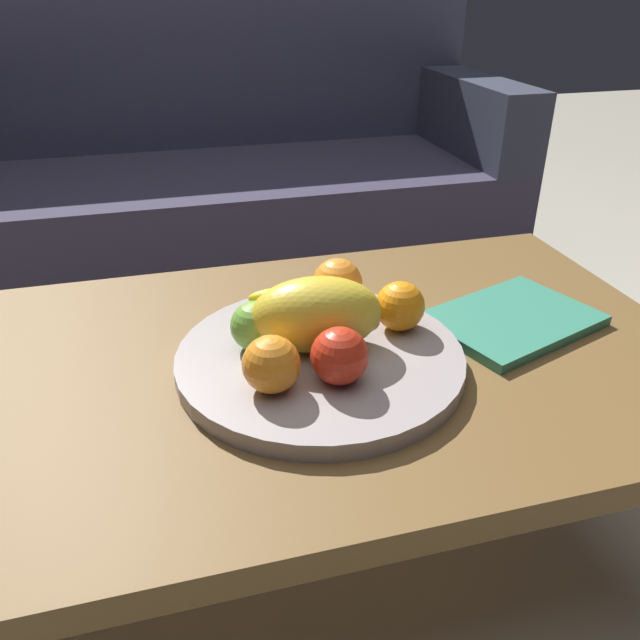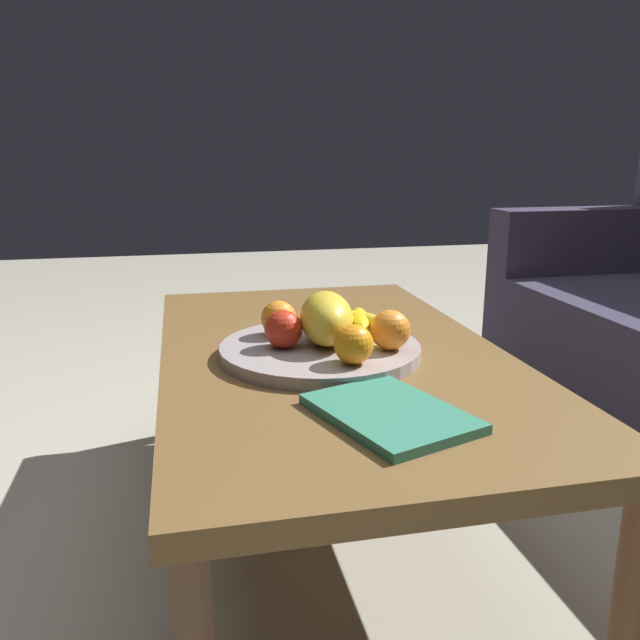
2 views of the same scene
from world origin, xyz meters
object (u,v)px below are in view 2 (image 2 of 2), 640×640
at_px(orange_right, 351,345).
at_px(apple_left, 283,329).
at_px(fruit_bowl, 320,350).
at_px(orange_left, 279,318).
at_px(melon_large_front, 326,318).
at_px(banana_bunch, 362,327).
at_px(apple_front, 325,316).
at_px(orange_front, 390,330).
at_px(magazine, 390,413).
at_px(coffee_table, 332,368).

distance_m(orange_right, apple_left, 0.16).
height_order(fruit_bowl, orange_left, orange_left).
relative_size(melon_large_front, banana_bunch, 1.11).
distance_m(melon_large_front, apple_front, 0.08).
xyz_separation_m(orange_front, orange_right, (0.07, -0.10, -0.00)).
distance_m(orange_front, orange_left, 0.24).
relative_size(apple_front, banana_bunch, 0.43).
height_order(orange_right, magazine, orange_right).
bearing_deg(orange_front, fruit_bowl, -116.23).
xyz_separation_m(fruit_bowl, melon_large_front, (-0.00, 0.01, 0.06)).
bearing_deg(orange_front, orange_right, -54.88).
xyz_separation_m(orange_left, apple_front, (-0.00, 0.10, -0.00)).
bearing_deg(banana_bunch, orange_left, -116.53).
height_order(melon_large_front, apple_front, melon_large_front).
distance_m(orange_right, apple_front, 0.21).
height_order(orange_left, apple_left, apple_left).
height_order(orange_right, banana_bunch, orange_right).
xyz_separation_m(orange_left, banana_bunch, (0.08, 0.16, -0.01)).
distance_m(fruit_bowl, melon_large_front, 0.07).
relative_size(fruit_bowl, orange_left, 5.44).
bearing_deg(apple_front, orange_right, -0.18).
distance_m(orange_front, apple_front, 0.17).
distance_m(fruit_bowl, orange_left, 0.12).
relative_size(fruit_bowl, apple_front, 5.75).
relative_size(orange_left, magazine, 0.29).
xyz_separation_m(fruit_bowl, orange_right, (0.13, 0.03, 0.05)).
bearing_deg(orange_right, magazine, 3.07).
bearing_deg(melon_large_front, magazine, 4.67).
relative_size(fruit_bowl, apple_left, 5.35).
xyz_separation_m(coffee_table, orange_left, (-0.04, -0.10, 0.10)).
xyz_separation_m(melon_large_front, banana_bunch, (-0.00, 0.07, -0.02)).
relative_size(apple_left, banana_bunch, 0.46).
relative_size(orange_left, banana_bunch, 0.45).
height_order(coffee_table, orange_front, orange_front).
relative_size(orange_front, banana_bunch, 0.48).
xyz_separation_m(orange_front, magazine, (0.26, -0.09, -0.06)).
distance_m(coffee_table, apple_left, 0.16).
distance_m(coffee_table, melon_large_front, 0.13).
bearing_deg(apple_left, apple_front, 130.33).
bearing_deg(orange_front, coffee_table, -137.80).
bearing_deg(banana_bunch, melon_large_front, -88.94).
height_order(orange_front, orange_left, orange_front).
distance_m(apple_front, banana_bunch, 0.10).
relative_size(orange_left, apple_front, 1.06).
bearing_deg(orange_right, apple_front, 179.82).
relative_size(fruit_bowl, melon_large_front, 2.21).
distance_m(coffee_table, banana_bunch, 0.12).
bearing_deg(orange_left, fruit_bowl, 40.73).
height_order(melon_large_front, banana_bunch, melon_large_front).
distance_m(fruit_bowl, apple_front, 0.10).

